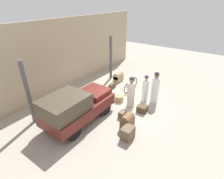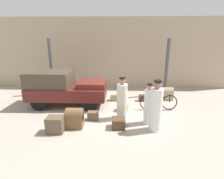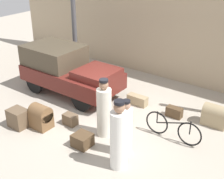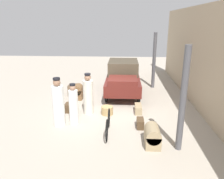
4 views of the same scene
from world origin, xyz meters
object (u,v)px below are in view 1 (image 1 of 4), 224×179
(suitcase_small_leather, at_px, (99,94))
(trunk_barrel_dark, at_px, (118,77))
(conductor_in_dark_uniform, at_px, (131,94))
(trunk_large_brown, at_px, (112,86))
(porter_standing_middle, at_px, (145,90))
(trunk_umber_medium, at_px, (122,114))
(truck, at_px, (76,106))
(bicycle, at_px, (131,85))
(suitcase_black_upright, at_px, (128,133))
(porter_lifting_near_truck, at_px, (155,89))
(trunk_wicker_pale, at_px, (142,109))
(suitcase_tan_flat, at_px, (127,121))
(wicker_basket, at_px, (119,98))

(suitcase_small_leather, xyz_separation_m, trunk_barrel_dark, (2.62, 0.29, 0.17))
(conductor_in_dark_uniform, height_order, suitcase_small_leather, conductor_in_dark_uniform)
(suitcase_small_leather, relative_size, trunk_large_brown, 1.39)
(porter_standing_middle, relative_size, suitcase_small_leather, 2.24)
(trunk_umber_medium, relative_size, trunk_barrel_dark, 0.58)
(truck, relative_size, bicycle, 2.14)
(suitcase_black_upright, bearing_deg, bicycle, 28.12)
(conductor_in_dark_uniform, bearing_deg, porter_lifting_near_truck, -38.32)
(bicycle, bearing_deg, truck, 173.94)
(trunk_large_brown, bearing_deg, trunk_barrel_dark, 13.85)
(conductor_in_dark_uniform, bearing_deg, suitcase_small_leather, 95.50)
(conductor_in_dark_uniform, bearing_deg, trunk_wicker_pale, -99.36)
(conductor_in_dark_uniform, distance_m, suitcase_tan_flat, 2.00)
(conductor_in_dark_uniform, relative_size, porter_standing_middle, 1.10)
(trunk_wicker_pale, distance_m, trunk_barrel_dark, 4.13)
(bicycle, relative_size, trunk_large_brown, 3.36)
(trunk_wicker_pale, height_order, trunk_umber_medium, trunk_wicker_pale)
(wicker_basket, xyz_separation_m, suitcase_black_upright, (-2.44, -2.02, 0.11))
(truck, height_order, trunk_wicker_pale, truck)
(trunk_wicker_pale, bearing_deg, trunk_umber_medium, 149.22)
(porter_lifting_near_truck, distance_m, porter_standing_middle, 0.57)
(wicker_basket, xyz_separation_m, trunk_large_brown, (1.13, 1.33, -0.01))
(suitcase_tan_flat, bearing_deg, porter_standing_middle, 8.97)
(trunk_umber_medium, height_order, trunk_barrel_dark, trunk_barrel_dark)
(bicycle, relative_size, trunk_umber_medium, 4.02)
(conductor_in_dark_uniform, xyz_separation_m, porter_standing_middle, (1.01, -0.40, -0.07))
(suitcase_small_leather, bearing_deg, suitcase_tan_flat, -117.68)
(truck, relative_size, trunk_wicker_pale, 7.55)
(suitcase_black_upright, bearing_deg, suitcase_tan_flat, 32.36)
(conductor_in_dark_uniform, height_order, porter_standing_middle, conductor_in_dark_uniform)
(suitcase_black_upright, xyz_separation_m, trunk_barrel_dark, (4.78, 3.65, 0.05))
(suitcase_small_leather, height_order, trunk_umber_medium, trunk_umber_medium)
(suitcase_small_leather, distance_m, trunk_umber_medium, 2.53)
(suitcase_black_upright, height_order, trunk_barrel_dark, trunk_barrel_dark)
(trunk_wicker_pale, relative_size, trunk_large_brown, 0.95)
(wicker_basket, bearing_deg, conductor_in_dark_uniform, -95.12)
(trunk_umber_medium, xyz_separation_m, suitcase_black_upright, (-1.19, -1.02, 0.11))
(bicycle, height_order, trunk_large_brown, bicycle)
(bicycle, distance_m, suitcase_tan_flat, 3.91)
(bicycle, height_order, trunk_barrel_dark, bicycle)
(wicker_basket, distance_m, trunk_wicker_pale, 1.63)
(wicker_basket, height_order, trunk_large_brown, wicker_basket)
(porter_lifting_near_truck, xyz_separation_m, suitcase_small_leather, (-1.38, 3.07, -0.68))
(porter_lifting_near_truck, distance_m, trunk_umber_medium, 2.55)
(suitcase_black_upright, bearing_deg, conductor_in_dark_uniform, 27.22)
(porter_lifting_near_truck, relative_size, conductor_in_dark_uniform, 1.06)
(porter_lifting_near_truck, relative_size, suitcase_black_upright, 3.21)
(porter_standing_middle, relative_size, trunk_wicker_pale, 3.28)
(conductor_in_dark_uniform, height_order, suitcase_black_upright, conductor_in_dark_uniform)
(porter_lifting_near_truck, xyz_separation_m, suitcase_black_upright, (-3.54, -0.29, -0.56))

